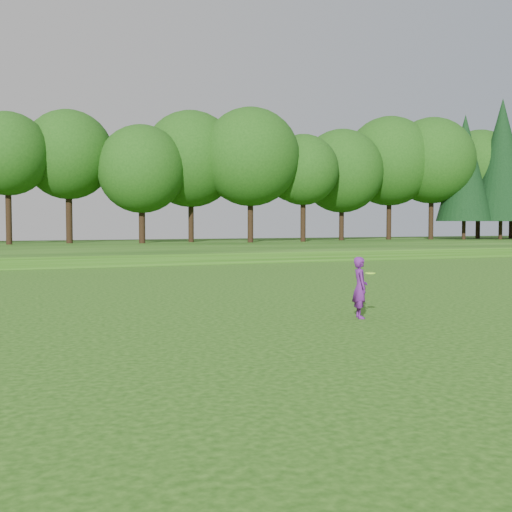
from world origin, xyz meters
name	(u,v)px	position (x,y,z in m)	size (l,w,h in m)	color
ground	(279,319)	(0.00, 0.00, 0.00)	(140.00, 140.00, 0.00)	#18400C
berm	(83,250)	(0.00, 34.00, 0.30)	(130.00, 30.00, 0.60)	#18400C
walking_path	(119,265)	(0.00, 20.00, 0.02)	(130.00, 1.60, 0.04)	gray
treeline	(74,147)	(0.00, 38.00, 8.10)	(104.00, 7.00, 15.00)	#194610
woman	(360,287)	(1.85, -0.58, 0.73)	(0.49, 0.74, 1.46)	#5B1974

